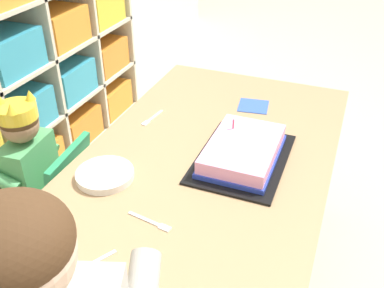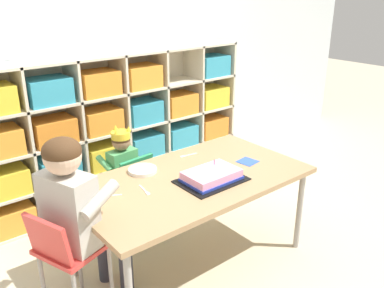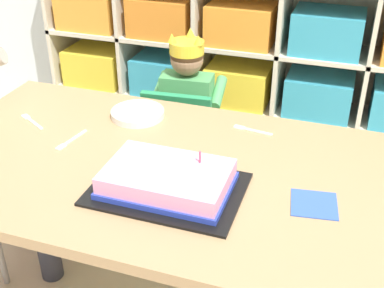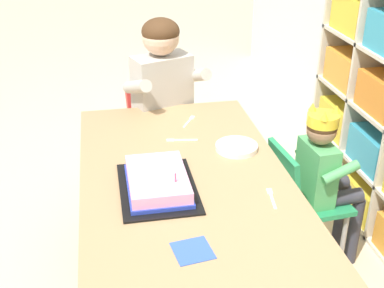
% 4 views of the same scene
% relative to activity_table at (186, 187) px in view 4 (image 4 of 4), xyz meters
% --- Properties ---
extents(activity_table, '(1.50, 0.83, 0.63)m').
position_rel_activity_table_xyz_m(activity_table, '(0.00, 0.00, 0.00)').
color(activity_table, '#A37F56').
rests_on(activity_table, ground).
extents(classroom_chair_blue, '(0.33, 0.36, 0.65)m').
position_rel_activity_table_xyz_m(classroom_chair_blue, '(-0.13, 0.56, -0.21)').
color(classroom_chair_blue, '#238451').
rests_on(classroom_chair_blue, ground).
extents(child_with_crown, '(0.31, 0.31, 0.84)m').
position_rel_activity_table_xyz_m(child_with_crown, '(-0.14, 0.67, -0.07)').
color(child_with_crown, '#4C9E5B').
rests_on(child_with_crown, ground).
extents(classroom_chair_adult_side, '(0.42, 0.40, 0.71)m').
position_rel_activity_table_xyz_m(classroom_chair_adult_side, '(-0.85, -0.00, -0.13)').
color(classroom_chair_adult_side, red).
rests_on(classroom_chair_adult_side, ground).
extents(adult_helper_seated, '(0.48, 0.46, 1.09)m').
position_rel_activity_table_xyz_m(adult_helper_seated, '(-0.74, 0.04, 0.09)').
color(adult_helper_seated, '#B2ADA3').
rests_on(adult_helper_seated, ground).
extents(birthday_cake_on_tray, '(0.41, 0.29, 0.11)m').
position_rel_activity_table_xyz_m(birthday_cake_on_tray, '(0.07, -0.12, 0.07)').
color(birthday_cake_on_tray, black).
rests_on(birthday_cake_on_tray, activity_table).
extents(paper_plate_stack, '(0.19, 0.19, 0.02)m').
position_rel_activity_table_xyz_m(paper_plate_stack, '(-0.19, 0.26, 0.06)').
color(paper_plate_stack, white).
rests_on(paper_plate_stack, activity_table).
extents(paper_napkin_square, '(0.14, 0.14, 0.00)m').
position_rel_activity_table_xyz_m(paper_napkin_square, '(0.46, -0.06, 0.05)').
color(paper_napkin_square, '#3356B7').
rests_on(paper_napkin_square, activity_table).
extents(fork_beside_plate_stack, '(0.14, 0.03, 0.00)m').
position_rel_activity_table_xyz_m(fork_beside_plate_stack, '(0.20, 0.29, 0.05)').
color(fork_beside_plate_stack, white).
rests_on(fork_beside_plate_stack, activity_table).
extents(fork_near_cake_tray, '(0.13, 0.08, 0.00)m').
position_rel_activity_table_xyz_m(fork_near_cake_tray, '(-0.53, 0.11, 0.05)').
color(fork_near_cake_tray, white).
rests_on(fork_near_cake_tray, activity_table).
extents(fork_by_napkin, '(0.04, 0.14, 0.00)m').
position_rel_activity_table_xyz_m(fork_by_napkin, '(-0.33, 0.03, 0.05)').
color(fork_by_napkin, white).
rests_on(fork_by_napkin, activity_table).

